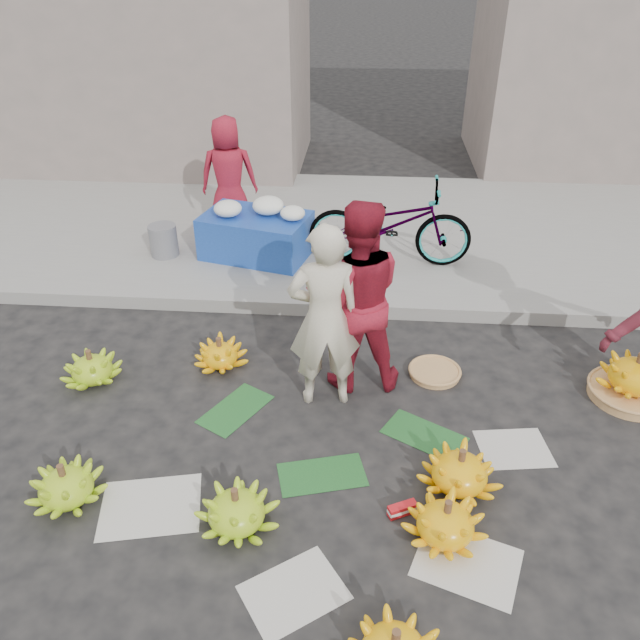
# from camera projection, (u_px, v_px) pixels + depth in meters

# --- Properties ---
(ground) EXTENTS (80.00, 80.00, 0.00)m
(ground) POSITION_uv_depth(u_px,v_px,m) (337.00, 457.00, 4.88)
(ground) COLOR black
(ground) RESTS_ON ground
(curb) EXTENTS (40.00, 0.25, 0.15)m
(curb) POSITION_uv_depth(u_px,v_px,m) (348.00, 306.00, 6.70)
(curb) COLOR gray
(curb) RESTS_ON ground
(sidewalk) EXTENTS (40.00, 4.00, 0.12)m
(sidewalk) POSITION_uv_depth(u_px,v_px,m) (354.00, 229.00, 8.48)
(sidewalk) COLOR gray
(sidewalk) RESTS_ON ground
(building_left) EXTENTS (6.00, 3.00, 4.00)m
(building_left) POSITION_uv_depth(u_px,v_px,m) (118.00, 39.00, 10.17)
(building_left) COLOR gray
(building_left) RESTS_ON sidewalk
(newspaper_scatter) EXTENTS (3.20, 1.80, 0.00)m
(newspaper_scatter) POSITION_uv_depth(u_px,v_px,m) (330.00, 541.00, 4.20)
(newspaper_scatter) COLOR beige
(newspaper_scatter) RESTS_ON ground
(banana_leaves) EXTENTS (2.00, 1.00, 0.00)m
(banana_leaves) POSITION_uv_depth(u_px,v_px,m) (326.00, 438.00, 5.05)
(banana_leaves) COLOR #1B5123
(banana_leaves) RESTS_ON ground
(banana_bunch_0) EXTENTS (0.63, 0.63, 0.34)m
(banana_bunch_0) POSITION_uv_depth(u_px,v_px,m) (66.00, 485.00, 4.43)
(banana_bunch_0) COLOR #86BE1B
(banana_bunch_0) RESTS_ON ground
(banana_bunch_1) EXTENTS (0.61, 0.61, 0.35)m
(banana_bunch_1) POSITION_uv_depth(u_px,v_px,m) (236.00, 510.00, 4.24)
(banana_bunch_1) COLOR #86BE1B
(banana_bunch_1) RESTS_ON ground
(banana_bunch_3) EXTENTS (0.66, 0.66, 0.34)m
(banana_bunch_3) POSITION_uv_depth(u_px,v_px,m) (446.00, 522.00, 4.15)
(banana_bunch_3) COLOR yellow
(banana_bunch_3) RESTS_ON ground
(banana_bunch_4) EXTENTS (0.73, 0.73, 0.36)m
(banana_bunch_4) POSITION_uv_depth(u_px,v_px,m) (460.00, 471.00, 4.53)
(banana_bunch_4) COLOR yellow
(banana_bunch_4) RESTS_ON ground
(banana_bunch_5) EXTENTS (0.74, 0.74, 0.47)m
(banana_bunch_5) POSITION_uv_depth(u_px,v_px,m) (634.00, 379.00, 5.40)
(banana_bunch_5) COLOR #B17E4A
(banana_bunch_5) RESTS_ON ground
(banana_bunch_6) EXTENTS (0.59, 0.59, 0.33)m
(banana_bunch_6) POSITION_uv_depth(u_px,v_px,m) (92.00, 368.00, 5.64)
(banana_bunch_6) COLOR #86BE1B
(banana_bunch_6) RESTS_ON ground
(banana_bunch_7) EXTENTS (0.56, 0.56, 0.30)m
(banana_bunch_7) POSITION_uv_depth(u_px,v_px,m) (220.00, 354.00, 5.85)
(banana_bunch_7) COLOR yellow
(banana_bunch_7) RESTS_ON ground
(basket_spare) EXTENTS (0.56, 0.56, 0.05)m
(basket_spare) POSITION_uv_depth(u_px,v_px,m) (435.00, 373.00, 5.77)
(basket_spare) COLOR #B17E4A
(basket_spare) RESTS_ON ground
(incense_stack) EXTENTS (0.22, 0.15, 0.09)m
(incense_stack) POSITION_uv_depth(u_px,v_px,m) (402.00, 509.00, 4.37)
(incense_stack) COLOR red
(incense_stack) RESTS_ON ground
(vendor_cream) EXTENTS (0.66, 0.49, 1.65)m
(vendor_cream) POSITION_uv_depth(u_px,v_px,m) (324.00, 318.00, 5.06)
(vendor_cream) COLOR beige
(vendor_cream) RESTS_ON ground
(vendor_red) EXTENTS (0.93, 0.77, 1.74)m
(vendor_red) POSITION_uv_depth(u_px,v_px,m) (356.00, 298.00, 5.26)
(vendor_red) COLOR #A91A2A
(vendor_red) RESTS_ON ground
(flower_table) EXTENTS (1.39, 1.06, 0.72)m
(flower_table) POSITION_uv_depth(u_px,v_px,m) (257.00, 233.00, 7.50)
(flower_table) COLOR #183D9D
(flower_table) RESTS_ON sidewalk
(grey_bucket) EXTENTS (0.34, 0.34, 0.38)m
(grey_bucket) POSITION_uv_depth(u_px,v_px,m) (164.00, 240.00, 7.56)
(grey_bucket) COLOR slate
(grey_bucket) RESTS_ON sidewalk
(flower_vendor) EXTENTS (0.78, 0.57, 1.47)m
(flower_vendor) POSITION_uv_depth(u_px,v_px,m) (229.00, 175.00, 7.95)
(flower_vendor) COLOR #A91A2A
(flower_vendor) RESTS_ON sidewalk
(bicycle) EXTENTS (0.71, 1.91, 1.00)m
(bicycle) POSITION_uv_depth(u_px,v_px,m) (390.00, 223.00, 7.23)
(bicycle) COLOR gray
(bicycle) RESTS_ON sidewalk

